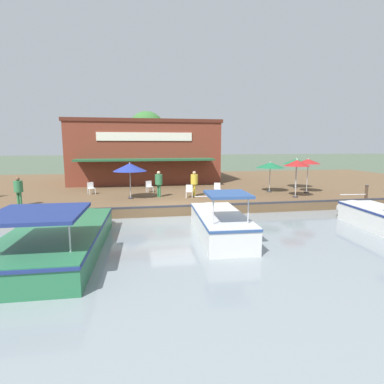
{
  "coord_description": "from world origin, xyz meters",
  "views": [
    {
      "loc": [
        16.56,
        -1.75,
        4.12
      ],
      "look_at": [
        -1.0,
        1.36,
        1.3
      ],
      "focal_mm": 28.0,
      "sensor_mm": 36.0,
      "label": 1
    }
  ],
  "objects_px": {
    "waterfront_restaurant": "(145,151)",
    "cafe_chair_mid_patio": "(91,188)",
    "tree_downstream_bank": "(145,131)",
    "person_mid_patio": "(159,181)",
    "patio_umbrella_by_entrance": "(297,161)",
    "person_at_quay_edge": "(18,188)",
    "mooring_post": "(366,192)",
    "patio_umbrella_mid_patio_left": "(270,165)",
    "cafe_chair_under_first_umbrella": "(189,190)",
    "person_near_entrance": "(194,180)",
    "patio_umbrella_mid_patio_right": "(308,162)",
    "motorboat_second_along": "(381,217)",
    "cafe_chair_back_row_seat": "(149,186)",
    "patio_umbrella_near_quay_edge": "(130,167)",
    "patio_umbrella_far_corner": "(297,163)",
    "motorboat_distant_upstream": "(218,221)",
    "cafe_chair_beside_entrance": "(217,188)",
    "motorboat_far_downstream": "(62,234)"
  },
  "relations": [
    {
      "from": "cafe_chair_beside_entrance",
      "to": "mooring_post",
      "type": "relative_size",
      "value": 0.91
    },
    {
      "from": "motorboat_second_along",
      "to": "mooring_post",
      "type": "bearing_deg",
      "value": 146.93
    },
    {
      "from": "patio_umbrella_mid_patio_right",
      "to": "motorboat_second_along",
      "type": "relative_size",
      "value": 0.4
    },
    {
      "from": "cafe_chair_mid_patio",
      "to": "cafe_chair_beside_entrance",
      "type": "distance_m",
      "value": 9.08
    },
    {
      "from": "cafe_chair_mid_patio",
      "to": "mooring_post",
      "type": "xyz_separation_m",
      "value": [
        5.34,
        17.95,
        0.0
      ]
    },
    {
      "from": "patio_umbrella_far_corner",
      "to": "cafe_chair_under_first_umbrella",
      "type": "xyz_separation_m",
      "value": [
        -1.14,
        -7.12,
        -1.83
      ]
    },
    {
      "from": "patio_umbrella_mid_patio_left",
      "to": "cafe_chair_beside_entrance",
      "type": "distance_m",
      "value": 4.5
    },
    {
      "from": "cafe_chair_under_first_umbrella",
      "to": "cafe_chair_back_row_seat",
      "type": "distance_m",
      "value": 3.74
    },
    {
      "from": "person_at_quay_edge",
      "to": "mooring_post",
      "type": "relative_size",
      "value": 1.81
    },
    {
      "from": "motorboat_second_along",
      "to": "cafe_chair_beside_entrance",
      "type": "bearing_deg",
      "value": -142.74
    },
    {
      "from": "patio_umbrella_by_entrance",
      "to": "motorboat_distant_upstream",
      "type": "xyz_separation_m",
      "value": [
        9.67,
        -9.16,
        -2.11
      ]
    },
    {
      "from": "cafe_chair_mid_patio",
      "to": "tree_downstream_bank",
      "type": "relative_size",
      "value": 0.12
    },
    {
      "from": "cafe_chair_back_row_seat",
      "to": "person_near_entrance",
      "type": "relative_size",
      "value": 0.49
    },
    {
      "from": "cafe_chair_mid_patio",
      "to": "motorboat_second_along",
      "type": "bearing_deg",
      "value": 56.55
    },
    {
      "from": "waterfront_restaurant",
      "to": "person_near_entrance",
      "type": "distance_m",
      "value": 10.85
    },
    {
      "from": "person_at_quay_edge",
      "to": "patio_umbrella_far_corner",
      "type": "bearing_deg",
      "value": 89.76
    },
    {
      "from": "mooring_post",
      "to": "tree_downstream_bank",
      "type": "bearing_deg",
      "value": -138.15
    },
    {
      "from": "cafe_chair_mid_patio",
      "to": "motorboat_distant_upstream",
      "type": "bearing_deg",
      "value": 36.49
    },
    {
      "from": "patio_umbrella_by_entrance",
      "to": "patio_umbrella_far_corner",
      "type": "distance_m",
      "value": 4.64
    },
    {
      "from": "patio_umbrella_mid_patio_right",
      "to": "cafe_chair_beside_entrance",
      "type": "height_order",
      "value": "patio_umbrella_mid_patio_right"
    },
    {
      "from": "mooring_post",
      "to": "patio_umbrella_mid_patio_left",
      "type": "bearing_deg",
      "value": -129.45
    },
    {
      "from": "patio_umbrella_mid_patio_left",
      "to": "tree_downstream_bank",
      "type": "relative_size",
      "value": 0.32
    },
    {
      "from": "cafe_chair_mid_patio",
      "to": "cafe_chair_beside_entrance",
      "type": "bearing_deg",
      "value": 78.05
    },
    {
      "from": "waterfront_restaurant",
      "to": "person_at_quay_edge",
      "type": "xyz_separation_m",
      "value": [
        11.74,
        -7.47,
        -1.81
      ]
    },
    {
      "from": "motorboat_far_downstream",
      "to": "mooring_post",
      "type": "bearing_deg",
      "value": 104.68
    },
    {
      "from": "waterfront_restaurant",
      "to": "patio_umbrella_mid_patio_left",
      "type": "relative_size",
      "value": 5.99
    },
    {
      "from": "motorboat_second_along",
      "to": "tree_downstream_bank",
      "type": "bearing_deg",
      "value": -151.57
    },
    {
      "from": "person_mid_patio",
      "to": "person_at_quay_edge",
      "type": "distance_m",
      "value": 8.34
    },
    {
      "from": "cafe_chair_beside_entrance",
      "to": "patio_umbrella_near_quay_edge",
      "type": "bearing_deg",
      "value": -85.62
    },
    {
      "from": "cafe_chair_mid_patio",
      "to": "patio_umbrella_by_entrance",
      "type": "bearing_deg",
      "value": 91.1
    },
    {
      "from": "cafe_chair_mid_patio",
      "to": "mooring_post",
      "type": "relative_size",
      "value": 0.91
    },
    {
      "from": "patio_umbrella_by_entrance",
      "to": "cafe_chair_under_first_umbrella",
      "type": "xyz_separation_m",
      "value": [
        2.93,
        -9.35,
        -1.71
      ]
    },
    {
      "from": "waterfront_restaurant",
      "to": "cafe_chair_under_first_umbrella",
      "type": "height_order",
      "value": "waterfront_restaurant"
    },
    {
      "from": "cafe_chair_beside_entrance",
      "to": "person_at_quay_edge",
      "type": "height_order",
      "value": "person_at_quay_edge"
    },
    {
      "from": "cafe_chair_mid_patio",
      "to": "tree_downstream_bank",
      "type": "bearing_deg",
      "value": 157.2
    },
    {
      "from": "patio_umbrella_by_entrance",
      "to": "person_at_quay_edge",
      "type": "relative_size",
      "value": 1.45
    },
    {
      "from": "cafe_chair_under_first_umbrella",
      "to": "person_near_entrance",
      "type": "relative_size",
      "value": 0.49
    },
    {
      "from": "waterfront_restaurant",
      "to": "cafe_chair_mid_patio",
      "type": "height_order",
      "value": "waterfront_restaurant"
    },
    {
      "from": "patio_umbrella_near_quay_edge",
      "to": "person_near_entrance",
      "type": "bearing_deg",
      "value": 92.11
    },
    {
      "from": "cafe_chair_mid_patio",
      "to": "person_mid_patio",
      "type": "xyz_separation_m",
      "value": [
        2.06,
        4.74,
        0.64
      ]
    },
    {
      "from": "motorboat_distant_upstream",
      "to": "mooring_post",
      "type": "bearing_deg",
      "value": 110.06
    },
    {
      "from": "patio_umbrella_mid_patio_right",
      "to": "motorboat_far_downstream",
      "type": "height_order",
      "value": "patio_umbrella_mid_patio_right"
    },
    {
      "from": "patio_umbrella_near_quay_edge",
      "to": "cafe_chair_under_first_umbrella",
      "type": "relative_size",
      "value": 2.8
    },
    {
      "from": "patio_umbrella_by_entrance",
      "to": "person_at_quay_edge",
      "type": "bearing_deg",
      "value": -78.45
    },
    {
      "from": "patio_umbrella_by_entrance",
      "to": "patio_umbrella_near_quay_edge",
      "type": "relative_size",
      "value": 1.03
    },
    {
      "from": "patio_umbrella_mid_patio_left",
      "to": "motorboat_distant_upstream",
      "type": "relative_size",
      "value": 0.38
    },
    {
      "from": "patio_umbrella_near_quay_edge",
      "to": "patio_umbrella_mid_patio_left",
      "type": "bearing_deg",
      "value": 95.7
    },
    {
      "from": "patio_umbrella_mid_patio_right",
      "to": "patio_umbrella_far_corner",
      "type": "relative_size",
      "value": 0.99
    },
    {
      "from": "cafe_chair_under_first_umbrella",
      "to": "tree_downstream_bank",
      "type": "distance_m",
      "value": 13.63
    },
    {
      "from": "person_mid_patio",
      "to": "patio_umbrella_near_quay_edge",
      "type": "bearing_deg",
      "value": -81.61
    }
  ]
}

